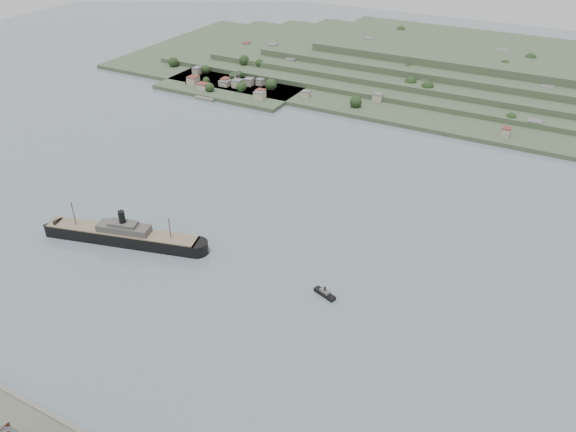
% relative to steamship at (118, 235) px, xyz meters
% --- Properties ---
extents(ground, '(1400.00, 1400.00, 0.00)m').
position_rel_steamship_xyz_m(ground, '(102.27, 32.45, -5.10)').
color(ground, slate).
rests_on(ground, ground).
extents(far_peninsula, '(760.00, 309.00, 30.00)m').
position_rel_steamship_xyz_m(far_peninsula, '(130.17, 425.55, 6.78)').
color(far_peninsula, '#3F5438').
rests_on(far_peninsula, ground).
extents(steamship, '(113.07, 41.21, 27.62)m').
position_rel_steamship_xyz_m(steamship, '(0.00, 0.00, 0.00)').
color(steamship, black).
rests_on(steamship, ground).
extents(tugboat, '(14.43, 8.06, 6.29)m').
position_rel_steamship_xyz_m(tugboat, '(138.29, 14.21, -3.57)').
color(tugboat, black).
rests_on(tugboat, ground).
extents(ferry_west, '(20.01, 8.28, 7.28)m').
position_rel_steamship_xyz_m(ferry_west, '(-142.84, 257.45, -3.35)').
color(ferry_west, black).
rests_on(ferry_west, ground).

